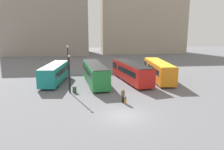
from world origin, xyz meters
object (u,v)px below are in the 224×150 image
bus_0 (55,73)px  lamp_post_0 (70,71)px  bus_1 (95,73)px  traveler (123,94)px  trash_bin (75,90)px  bus_3 (159,70)px  suitcase (125,101)px  lamp_post_1 (68,66)px  bus_2 (131,71)px

bus_0 → lamp_post_0: 6.96m
lamp_post_0 → bus_1: bearing=55.3°
traveler → trash_bin: bearing=56.2°
bus_1 → lamp_post_0: bearing=139.2°
bus_3 → suitcase: bus_3 is taller
lamp_post_1 → trash_bin: bearing=-20.9°
bus_0 → bus_1: size_ratio=0.84×
bus_1 → traveler: bus_1 is taller
bus_1 → suitcase: size_ratio=13.23×
bus_2 → lamp_post_1: lamp_post_1 is taller
bus_1 → bus_3: 10.58m
bus_2 → suitcase: bearing=155.0°
suitcase → trash_bin: size_ratio=1.05×
bus_2 → traveler: bearing=153.3°
traveler → trash_bin: size_ratio=1.94×
lamp_post_1 → suitcase: bearing=-39.5°
bus_0 → bus_2: size_ratio=0.83×
bus_3 → trash_bin: bus_3 is taller
traveler → lamp_post_1: size_ratio=0.26×
bus_2 → lamp_post_0: lamp_post_0 is taller
bus_1 → lamp_post_0: lamp_post_0 is taller
bus_1 → trash_bin: bus_1 is taller
bus_3 → lamp_post_0: lamp_post_0 is taller
suitcase → lamp_post_0: lamp_post_0 is taller
bus_2 → bus_3: bus_3 is taller
bus_2 → traveler: (-3.09, -10.18, -0.67)m
bus_3 → suitcase: 13.38m
suitcase → lamp_post_0: bearing=58.3°
bus_0 → suitcase: bus_0 is taller
suitcase → lamp_post_1: 9.20m
bus_0 → suitcase: size_ratio=11.16×
traveler → lamp_post_0: 7.94m
traveler → bus_3: bearing=-31.0°
lamp_post_1 → traveler: bearing=-37.9°
bus_3 → trash_bin: bearing=116.5°
lamp_post_0 → lamp_post_1: lamp_post_1 is taller
bus_3 → traveler: 13.06m
bus_3 → lamp_post_0: bearing=116.6°
bus_2 → lamp_post_0: bearing=111.7°
suitcase → bus_0: bearing=45.1°
lamp_post_1 → trash_bin: lamp_post_1 is taller
bus_3 → bus_0: bearing=92.6°
bus_3 → lamp_post_0: size_ratio=2.21×
bus_1 → lamp_post_0: 6.29m
bus_1 → suitcase: 10.51m
bus_1 → lamp_post_1: (-3.67, -4.53, 1.95)m
trash_bin → bus_0: bearing=118.6°
bus_2 → traveler: bus_2 is taller
bus_0 → trash_bin: (3.26, -5.98, -1.16)m
traveler → suitcase: bearing=-151.1°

